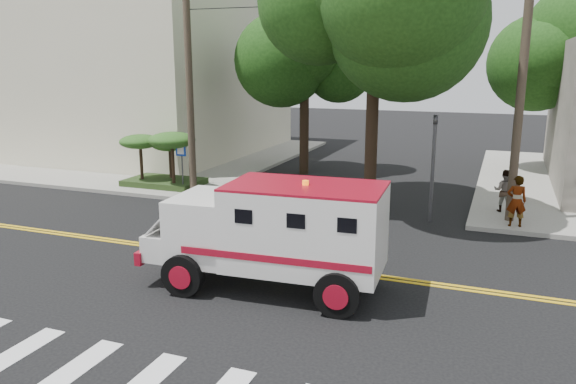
% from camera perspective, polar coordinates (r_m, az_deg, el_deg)
% --- Properties ---
extents(ground, '(100.00, 100.00, 0.00)m').
position_cam_1_polar(ground, '(15.38, -2.85, -7.00)').
color(ground, black).
rests_on(ground, ground).
extents(sidewalk_nw, '(17.00, 17.00, 0.15)m').
position_cam_1_polar(sidewalk_nw, '(33.41, -14.74, 3.68)').
color(sidewalk_nw, gray).
rests_on(sidewalk_nw, ground).
extents(building_left, '(16.00, 14.00, 10.00)m').
position_cam_1_polar(building_left, '(35.40, -16.47, 12.34)').
color(building_left, beige).
rests_on(building_left, sidewalk_nw).
extents(utility_pole_left, '(0.28, 0.28, 9.00)m').
position_cam_1_polar(utility_pole_left, '(22.39, -10.00, 10.89)').
color(utility_pole_left, '#382D23').
rests_on(utility_pole_left, ground).
extents(utility_pole_right, '(0.28, 0.28, 9.00)m').
position_cam_1_polar(utility_pole_right, '(19.41, 22.61, 9.80)').
color(utility_pole_right, '#382D23').
rests_on(utility_pole_right, ground).
extents(tree_main, '(6.08, 5.70, 9.85)m').
position_cam_1_polar(tree_main, '(19.89, 10.03, 18.43)').
color(tree_main, black).
rests_on(tree_main, ground).
extents(tree_left, '(4.48, 4.20, 7.70)m').
position_cam_1_polar(tree_left, '(26.42, 2.22, 14.04)').
color(tree_left, black).
rests_on(tree_left, ground).
extents(traffic_signal, '(0.15, 0.18, 3.60)m').
position_cam_1_polar(traffic_signal, '(19.15, 14.56, 3.49)').
color(traffic_signal, '#3F3F42').
rests_on(traffic_signal, ground).
extents(accessibility_sign, '(0.45, 0.10, 2.02)m').
position_cam_1_polar(accessibility_sign, '(23.17, -10.75, 3.12)').
color(accessibility_sign, '#3F3F42').
rests_on(accessibility_sign, ground).
extents(palm_planter, '(3.52, 2.63, 2.36)m').
position_cam_1_polar(palm_planter, '(24.16, -12.72, 4.11)').
color(palm_planter, '#1E3314').
rests_on(palm_planter, sidewalk_nw).
extents(armored_truck, '(5.80, 2.60, 2.59)m').
position_cam_1_polar(armored_truck, '(13.07, -1.36, -3.84)').
color(armored_truck, silver).
rests_on(armored_truck, ground).
extents(pedestrian_a, '(0.66, 0.49, 1.66)m').
position_cam_1_polar(pedestrian_a, '(19.18, 22.20, -0.86)').
color(pedestrian_a, gray).
rests_on(pedestrian_a, sidewalk_ne).
extents(pedestrian_b, '(0.81, 0.68, 1.50)m').
position_cam_1_polar(pedestrian_b, '(20.96, 21.12, 0.12)').
color(pedestrian_b, gray).
rests_on(pedestrian_b, sidewalk_ne).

